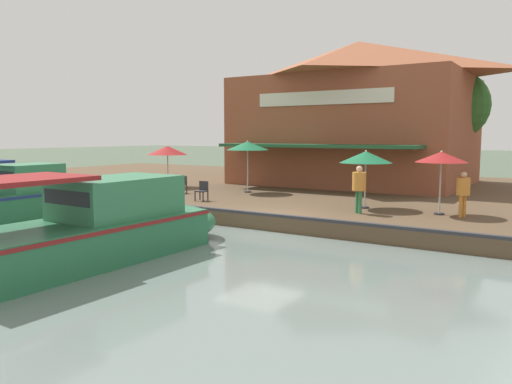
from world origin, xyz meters
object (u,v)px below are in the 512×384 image
object	(u,v)px
patio_umbrella_mid_patio_right	(248,146)
person_mid_patio	(359,184)
patio_umbrella_by_entrance	(366,157)
patio_umbrella_mid_patio_left	(441,157)
patio_umbrella_near_quay_edge	(167,150)
motorboat_second_along	(23,200)
tree_behind_restaurant	(451,108)
waterfront_restaurant	(357,112)
person_near_entrance	(463,189)
motorboat_nearest_quay	(107,227)
cafe_chair_back_row_seat	(182,184)
cafe_chair_mid_patio	(124,186)
cafe_chair_beside_entrance	(202,190)

from	to	relation	value
patio_umbrella_mid_patio_right	person_mid_patio	world-z (taller)	patio_umbrella_mid_patio_right
patio_umbrella_by_entrance	patio_umbrella_mid_patio_left	bearing A→B (deg)	88.38
patio_umbrella_near_quay_edge	person_mid_patio	xyz separation A→B (m)	(3.33, 12.23, -0.91)
motorboat_second_along	tree_behind_restaurant	size ratio (longest dim) A/B	0.97
waterfront_restaurant	person_mid_patio	distance (m)	12.66
person_near_entrance	motorboat_nearest_quay	xyz separation A→B (m)	(8.97, -7.67, -0.69)
patio_umbrella_mid_patio_left	tree_behind_restaurant	distance (m)	12.76
waterfront_restaurant	cafe_chair_back_row_seat	size ratio (longest dim) A/B	15.32
person_near_entrance	motorboat_nearest_quay	bearing A→B (deg)	-40.53
waterfront_restaurant	patio_umbrella_near_quay_edge	size ratio (longest dim) A/B	5.69
patio_umbrella_by_entrance	cafe_chair_mid_patio	distance (m)	11.12
waterfront_restaurant	motorboat_second_along	distance (m)	18.92
patio_umbrella_mid_patio_right	patio_umbrella_by_entrance	distance (m)	7.13
tree_behind_restaurant	patio_umbrella_mid_patio_left	bearing A→B (deg)	10.02
person_mid_patio	person_near_entrance	distance (m)	3.52
patio_umbrella_by_entrance	patio_umbrella_near_quay_edge	bearing A→B (deg)	-99.27
patio_umbrella_mid_patio_left	cafe_chair_beside_entrance	xyz separation A→B (m)	(1.55, -9.54, -1.58)
cafe_chair_mid_patio	person_near_entrance	xyz separation A→B (m)	(-2.09, 14.38, 0.51)
patio_umbrella_mid_patio_right	tree_behind_restaurant	world-z (taller)	tree_behind_restaurant
cafe_chair_beside_entrance	person_near_entrance	world-z (taller)	person_near_entrance
person_near_entrance	motorboat_second_along	bearing A→B (deg)	-65.44
patio_umbrella_near_quay_edge	tree_behind_restaurant	size ratio (longest dim) A/B	0.35
patio_umbrella_by_entrance	tree_behind_restaurant	size ratio (longest dim) A/B	0.35
cafe_chair_back_row_seat	motorboat_nearest_quay	world-z (taller)	motorboat_nearest_quay
person_mid_patio	motorboat_nearest_quay	xyz separation A→B (m)	(7.87, -4.32, -0.79)
patio_umbrella_mid_patio_right	patio_umbrella_near_quay_edge	bearing A→B (deg)	-88.55
cafe_chair_mid_patio	patio_umbrella_by_entrance	bearing A→B (deg)	102.47
cafe_chair_beside_entrance	person_mid_patio	size ratio (longest dim) A/B	0.49
cafe_chair_beside_entrance	person_mid_patio	world-z (taller)	person_mid_patio
patio_umbrella_mid_patio_left	person_near_entrance	world-z (taller)	patio_umbrella_mid_patio_left
cafe_chair_mid_patio	person_mid_patio	bearing A→B (deg)	95.17
cafe_chair_back_row_seat	cafe_chair_beside_entrance	bearing A→B (deg)	57.11
patio_umbrella_by_entrance	cafe_chair_back_row_seat	world-z (taller)	patio_umbrella_by_entrance
patio_umbrella_mid_patio_right	cafe_chair_beside_entrance	distance (m)	4.14
motorboat_nearest_quay	patio_umbrella_mid_patio_right	bearing A→B (deg)	-166.29
person_mid_patio	patio_umbrella_mid_patio_left	bearing A→B (deg)	117.20
cafe_chair_beside_entrance	motorboat_nearest_quay	size ratio (longest dim) A/B	0.10
waterfront_restaurant	patio_umbrella_by_entrance	size ratio (longest dim) A/B	5.77
patio_umbrella_by_entrance	patio_umbrella_mid_patio_left	xyz separation A→B (m)	(0.08, 2.81, 0.07)
patio_umbrella_by_entrance	patio_umbrella_near_quay_edge	world-z (taller)	patio_umbrella_near_quay_edge
cafe_chair_back_row_seat	tree_behind_restaurant	xyz separation A→B (m)	(-12.24, 9.93, 3.94)
tree_behind_restaurant	person_mid_patio	bearing A→B (deg)	-1.49
cafe_chair_beside_entrance	motorboat_second_along	world-z (taller)	motorboat_second_along
patio_umbrella_by_entrance	patio_umbrella_near_quay_edge	xyz separation A→B (m)	(-1.95, -11.96, 0.02)
patio_umbrella_mid_patio_right	tree_behind_restaurant	distance (m)	12.79
tree_behind_restaurant	motorboat_second_along	bearing A→B (deg)	-31.59
cafe_chair_beside_entrance	motorboat_second_along	size ratio (longest dim) A/B	0.13
patio_umbrella_mid_patio_left	cafe_chair_beside_entrance	bearing A→B (deg)	-80.74
person_near_entrance	cafe_chair_mid_patio	bearing A→B (deg)	-81.71
motorboat_nearest_quay	motorboat_second_along	xyz separation A→B (m)	(-2.16, -7.23, 0.01)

